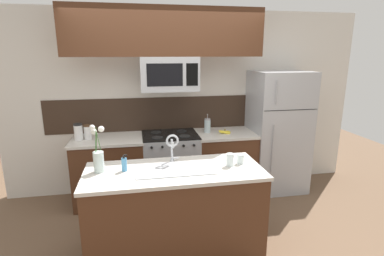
{
  "coord_description": "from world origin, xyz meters",
  "views": [
    {
      "loc": [
        -0.44,
        -3.06,
        2.02
      ],
      "look_at": [
        0.19,
        0.27,
        1.16
      ],
      "focal_mm": 28.0,
      "sensor_mm": 36.0,
      "label": 1
    }
  ],
  "objects": [
    {
      "name": "dish_soap_bottle",
      "position": [
        -0.58,
        -0.3,
        0.98
      ],
      "size": [
        0.06,
        0.05,
        0.16
      ],
      "color": "#4C93C6",
      "rests_on": "island_counter"
    },
    {
      "name": "french_press",
      "position": [
        0.54,
        0.96,
        1.01
      ],
      "size": [
        0.09,
        0.09,
        0.27
      ],
      "color": "silver",
      "rests_on": "back_counter_right"
    },
    {
      "name": "ground_plane",
      "position": [
        0.0,
        0.0,
        0.0
      ],
      "size": [
        10.0,
        10.0,
        0.0
      ],
      "primitive_type": "plane",
      "color": "brown"
    },
    {
      "name": "back_counter_left",
      "position": [
        -0.84,
        0.9,
        0.46
      ],
      "size": [
        0.94,
        0.65,
        0.91
      ],
      "color": "#4C2B19",
      "rests_on": "ground"
    },
    {
      "name": "upper_cabinet_band",
      "position": [
        -0.05,
        0.85,
        2.27
      ],
      "size": [
        2.49,
        0.34,
        0.6
      ],
      "primitive_type": "cube",
      "color": "#4C2B19"
    },
    {
      "name": "splash_band",
      "position": [
        0.0,
        1.22,
        1.15
      ],
      "size": [
        3.4,
        0.01,
        0.48
      ],
      "primitive_type": "cube",
      "color": "#332319",
      "rests_on": "rear_partition"
    },
    {
      "name": "sink_faucet",
      "position": [
        -0.1,
        -0.16,
        1.11
      ],
      "size": [
        0.14,
        0.14,
        0.31
      ],
      "color": "#B7BABF",
      "rests_on": "island_counter"
    },
    {
      "name": "back_counter_right",
      "position": [
        0.79,
        0.9,
        0.46
      ],
      "size": [
        0.85,
        0.65,
        0.91
      ],
      "color": "#4C2B19",
      "rests_on": "ground"
    },
    {
      "name": "drinking_glass",
      "position": [
        0.46,
        -0.36,
        0.97
      ],
      "size": [
        0.07,
        0.07,
        0.13
      ],
      "color": "silver",
      "rests_on": "island_counter"
    },
    {
      "name": "stove_range",
      "position": [
        0.0,
        0.9,
        0.46
      ],
      "size": [
        0.76,
        0.64,
        0.93
      ],
      "color": "#A8AAAF",
      "rests_on": "ground"
    },
    {
      "name": "refrigerator",
      "position": [
        1.59,
        0.92,
        0.88
      ],
      "size": [
        0.8,
        0.74,
        1.76
      ],
      "color": "#A8AAAF",
      "rests_on": "ground"
    },
    {
      "name": "microwave",
      "position": [
        0.0,
        0.88,
        1.75
      ],
      "size": [
        0.74,
        0.4,
        0.44
      ],
      "color": "#A8AAAF"
    },
    {
      "name": "island_counter",
      "position": [
        -0.1,
        -0.35,
        0.46
      ],
      "size": [
        1.73,
        0.73,
        0.91
      ],
      "color": "#4C2B19",
      "rests_on": "ground"
    },
    {
      "name": "flower_vase",
      "position": [
        -0.81,
        -0.26,
        1.05
      ],
      "size": [
        0.12,
        0.16,
        0.47
      ],
      "color": "silver",
      "rests_on": "island_counter"
    },
    {
      "name": "storage_jar_medium",
      "position": [
        -1.08,
        0.91,
        1.01
      ],
      "size": [
        0.1,
        0.1,
        0.19
      ],
      "color": "silver",
      "rests_on": "back_counter_left"
    },
    {
      "name": "spare_glass",
      "position": [
        0.58,
        -0.31,
        0.96
      ],
      "size": [
        0.07,
        0.07,
        0.1
      ],
      "color": "silver",
      "rests_on": "island_counter"
    },
    {
      "name": "rear_partition",
      "position": [
        0.3,
        1.28,
        1.3
      ],
      "size": [
        5.2,
        0.1,
        2.6
      ],
      "primitive_type": "cube",
      "color": "silver",
      "rests_on": "ground"
    },
    {
      "name": "banana_bunch",
      "position": [
        0.77,
        0.84,
        0.93
      ],
      "size": [
        0.19,
        0.12,
        0.08
      ],
      "color": "yellow",
      "rests_on": "back_counter_right"
    },
    {
      "name": "kitchen_sink",
      "position": [
        -0.1,
        -0.35,
        0.84
      ],
      "size": [
        0.76,
        0.39,
        0.16
      ],
      "color": "#ADAFB5",
      "rests_on": "island_counter"
    },
    {
      "name": "storage_jar_tall",
      "position": [
        -1.19,
        0.89,
        1.02
      ],
      "size": [
        0.11,
        0.11,
        0.22
      ],
      "color": "silver",
      "rests_on": "back_counter_left"
    }
  ]
}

